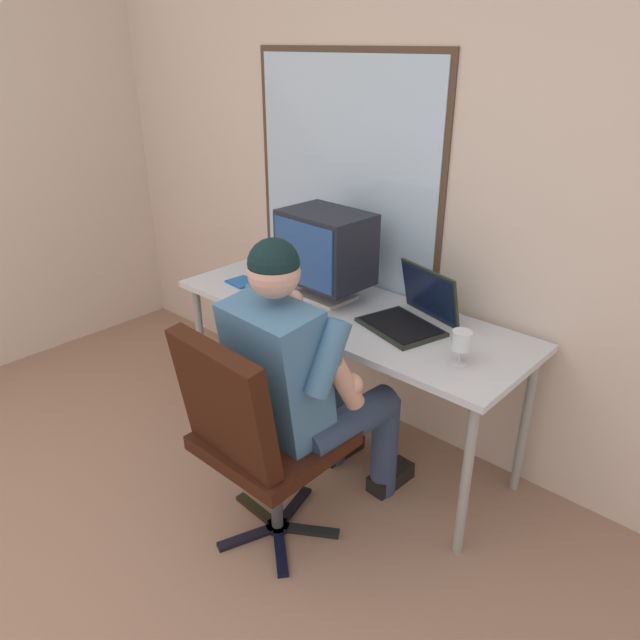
# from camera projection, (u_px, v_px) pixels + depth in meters

# --- Properties ---
(wall_rear) EXTENTS (4.77, 0.08, 2.88)m
(wall_rear) POSITION_uv_depth(u_px,v_px,m) (429.00, 156.00, 2.69)
(wall_rear) COLOR beige
(wall_rear) RESTS_ON ground
(desk) EXTENTS (1.78, 0.64, 0.75)m
(desk) POSITION_uv_depth(u_px,v_px,m) (346.00, 321.00, 2.84)
(desk) COLOR gray
(desk) RESTS_ON ground
(office_chair) EXTENTS (0.52, 0.57, 0.98)m
(office_chair) POSITION_uv_depth(u_px,v_px,m) (252.00, 430.00, 2.26)
(office_chair) COLOR black
(office_chair) RESTS_ON ground
(person_seated) EXTENTS (0.54, 0.82, 1.29)m
(person_seated) POSITION_uv_depth(u_px,v_px,m) (304.00, 378.00, 2.39)
(person_seated) COLOR #2C3C57
(person_seated) RESTS_ON ground
(crt_monitor) EXTENTS (0.43, 0.32, 0.43)m
(crt_monitor) POSITION_uv_depth(u_px,v_px,m) (326.00, 249.00, 2.84)
(crt_monitor) COLOR beige
(crt_monitor) RESTS_ON desk
(laptop) EXTENTS (0.42, 0.40, 0.25)m
(laptop) POSITION_uv_depth(u_px,v_px,m) (414.00, 311.00, 2.64)
(laptop) COLOR black
(laptop) RESTS_ON desk
(wine_glass) EXTENTS (0.08, 0.08, 0.14)m
(wine_glass) POSITION_uv_depth(u_px,v_px,m) (461.00, 342.00, 2.32)
(wine_glass) COLOR silver
(wine_glass) RESTS_ON desk
(desk_speaker) EXTENTS (0.07, 0.08, 0.18)m
(desk_speaker) POSITION_uv_depth(u_px,v_px,m) (286.00, 261.00, 3.16)
(desk_speaker) COLOR black
(desk_speaker) RESTS_ON desk
(cd_case) EXTENTS (0.15, 0.14, 0.01)m
(cd_case) POSITION_uv_depth(u_px,v_px,m) (242.00, 282.00, 3.12)
(cd_case) COLOR blue
(cd_case) RESTS_ON desk
(coffee_mug) EXTENTS (0.09, 0.09, 0.09)m
(coffee_mug) POSITION_uv_depth(u_px,v_px,m) (259.00, 284.00, 2.98)
(coffee_mug) COLOR #9E2717
(coffee_mug) RESTS_ON desk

